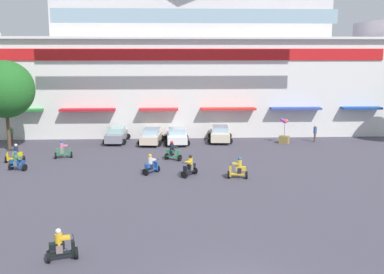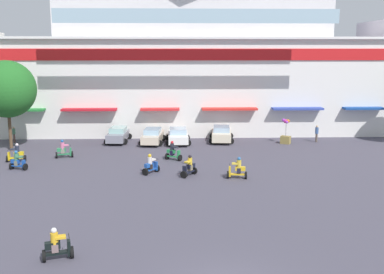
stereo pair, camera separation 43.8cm
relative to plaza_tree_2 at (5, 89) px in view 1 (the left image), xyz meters
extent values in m
plane|color=#474350|center=(16.74, -11.78, -5.52)|extent=(128.00, 128.00, 0.00)
cube|color=silver|center=(16.74, 11.26, -0.53)|extent=(41.80, 12.07, 9.97)
cube|color=silver|center=(16.74, 11.86, 7.54)|extent=(28.57, 10.87, 6.18)
cube|color=red|center=(16.74, 5.16, 2.95)|extent=(38.45, 0.12, 1.15)
cube|color=silver|center=(16.74, 5.12, 4.57)|extent=(41.80, 0.70, 0.24)
cube|color=#257A34|center=(-0.55, 4.67, -2.43)|extent=(4.65, 1.10, 0.20)
cube|color=red|center=(6.20, 4.67, -2.43)|extent=(5.44, 1.10, 0.20)
cube|color=red|center=(13.24, 4.67, -2.43)|extent=(3.90, 1.10, 0.20)
cube|color=red|center=(20.23, 4.67, -2.43)|extent=(5.57, 1.10, 0.20)
cube|color=#2F439F|center=(27.12, 4.67, -2.43)|extent=(5.12, 1.10, 0.20)
cube|color=navy|center=(33.91, 4.67, -2.43)|extent=(4.05, 1.10, 0.20)
cube|color=#99B7C6|center=(16.74, 0.35, 6.31)|extent=(25.14, 0.08, 1.24)
cylinder|color=brown|center=(0.00, 0.00, -3.64)|extent=(0.29, 0.29, 3.76)
ellipsoid|color=#226424|center=(0.00, 0.00, 0.01)|extent=(5.04, 5.14, 5.03)
cube|color=gray|center=(9.14, 3.58, -4.87)|extent=(1.90, 4.55, 0.75)
cube|color=#95C1BB|center=(9.14, 3.58, -4.27)|extent=(1.55, 2.31, 0.45)
cylinder|color=black|center=(8.39, 5.01, -5.22)|extent=(0.61, 0.20, 0.60)
cylinder|color=black|center=(10.05, 4.92, -5.22)|extent=(0.61, 0.20, 0.60)
cylinder|color=black|center=(8.24, 2.24, -5.22)|extent=(0.61, 0.20, 0.60)
cylinder|color=black|center=(9.90, 2.15, -5.22)|extent=(0.61, 0.20, 0.60)
cube|color=beige|center=(12.57, 2.68, -4.89)|extent=(2.09, 4.50, 0.72)
cube|color=#97B9D3|center=(12.57, 2.68, -4.29)|extent=(1.65, 2.31, 0.49)
cylinder|color=black|center=(11.86, 4.11, -5.22)|extent=(0.61, 0.22, 0.60)
cylinder|color=black|center=(13.54, 3.95, -5.22)|extent=(0.61, 0.22, 0.60)
cylinder|color=black|center=(11.60, 1.41, -5.22)|extent=(0.61, 0.22, 0.60)
cylinder|color=black|center=(13.28, 1.25, -5.22)|extent=(0.61, 0.22, 0.60)
cube|color=white|center=(15.01, 2.70, -4.90)|extent=(1.93, 4.37, 0.71)
cube|color=#9BB6CB|center=(15.01, 2.70, -4.29)|extent=(1.63, 2.20, 0.50)
cylinder|color=black|center=(14.07, 4.02, -5.22)|extent=(0.60, 0.18, 0.60)
cylinder|color=black|center=(15.91, 4.06, -5.22)|extent=(0.60, 0.18, 0.60)
cylinder|color=black|center=(14.11, 1.34, -5.22)|extent=(0.60, 0.18, 0.60)
cylinder|color=black|center=(15.96, 1.37, -5.22)|extent=(0.60, 0.18, 0.60)
cube|color=beige|center=(19.32, 3.52, -4.87)|extent=(2.24, 4.59, 0.76)
cube|color=#97B0C9|center=(19.32, 3.52, -4.25)|extent=(1.77, 2.36, 0.47)
cylinder|color=black|center=(18.54, 4.97, -5.22)|extent=(0.61, 0.22, 0.60)
cylinder|color=black|center=(20.36, 4.80, -5.22)|extent=(0.61, 0.22, 0.60)
cylinder|color=black|center=(18.28, 2.23, -5.22)|extent=(0.61, 0.22, 0.60)
cylinder|color=black|center=(20.09, 2.06, -5.22)|extent=(0.61, 0.22, 0.60)
cylinder|color=black|center=(15.14, -4.48, -5.26)|extent=(0.38, 0.52, 0.52)
cylinder|color=black|center=(14.08, -3.88, -5.26)|extent=(0.38, 0.52, 0.52)
cube|color=#248545|center=(14.61, -4.18, -5.20)|extent=(1.08, 0.77, 0.10)
cube|color=#248545|center=(14.42, -4.07, -4.78)|extent=(0.74, 0.60, 0.28)
cube|color=#248545|center=(15.04, -4.42, -5.00)|extent=(0.28, 0.35, 0.72)
cylinder|color=black|center=(15.06, -4.43, -4.44)|extent=(0.29, 0.47, 0.04)
cube|color=black|center=(14.50, -4.12, -4.90)|extent=(0.40, 0.42, 0.36)
cylinder|color=#21242F|center=(14.50, -4.12, -4.43)|extent=(0.44, 0.44, 0.58)
sphere|color=red|center=(14.50, -4.12, -4.03)|extent=(0.25, 0.25, 0.25)
cube|color=#21242F|center=(14.74, -4.25, -4.40)|extent=(0.55, 0.51, 0.10)
cylinder|color=black|center=(13.38, -7.72, -5.26)|extent=(0.49, 0.44, 0.52)
cylinder|color=black|center=(12.59, -8.70, -5.26)|extent=(0.49, 0.44, 0.52)
cube|color=#1F4EA6|center=(12.99, -8.21, -5.20)|extent=(0.91, 1.03, 0.10)
cube|color=#1F4EA6|center=(12.85, -8.38, -4.84)|extent=(0.67, 0.74, 0.28)
cube|color=#1F4EA6|center=(13.30, -7.82, -5.04)|extent=(0.34, 0.31, 0.66)
cylinder|color=black|center=(13.32, -7.80, -4.50)|extent=(0.43, 0.35, 0.04)
cube|color=black|center=(12.91, -8.31, -4.96)|extent=(0.42, 0.42, 0.36)
cylinder|color=silver|center=(12.91, -8.31, -4.52)|extent=(0.45, 0.45, 0.53)
sphere|color=gold|center=(12.91, -8.31, -4.14)|extent=(0.25, 0.25, 0.25)
cube|color=silver|center=(13.08, -8.09, -4.49)|extent=(0.54, 0.56, 0.10)
cylinder|color=black|center=(10.28, -21.78, -5.26)|extent=(0.29, 0.54, 0.52)
cylinder|color=black|center=(9.18, -22.11, -5.26)|extent=(0.29, 0.54, 0.52)
cube|color=black|center=(9.73, -21.95, -5.20)|extent=(1.05, 0.56, 0.10)
cube|color=black|center=(9.53, -22.01, -4.82)|extent=(0.70, 0.47, 0.28)
cube|color=black|center=(10.17, -21.81, -5.03)|extent=(0.23, 0.35, 0.68)
cylinder|color=black|center=(10.20, -21.81, -4.48)|extent=(0.19, 0.51, 0.04)
cube|color=#76605F|center=(9.62, -21.98, -4.94)|extent=(0.36, 0.39, 0.36)
cylinder|color=gold|center=(9.62, -21.98, -4.52)|extent=(0.40, 0.40, 0.48)
sphere|color=silver|center=(9.62, -21.98, -4.17)|extent=(0.25, 0.25, 0.25)
cube|color=gold|center=(9.86, -21.91, -4.50)|extent=(0.52, 0.45, 0.10)
cylinder|color=black|center=(6.06, -2.82, -5.26)|extent=(0.27, 0.54, 0.52)
cylinder|color=black|center=(4.83, -3.15, -5.26)|extent=(0.27, 0.54, 0.52)
cube|color=#277A49|center=(5.45, -2.98, -5.20)|extent=(1.16, 0.56, 0.10)
cube|color=#277A49|center=(5.23, -3.04, -4.82)|extent=(0.77, 0.48, 0.28)
cube|color=#277A49|center=(5.94, -2.85, -5.03)|extent=(0.22, 0.35, 0.68)
cylinder|color=black|center=(5.96, -2.84, -4.48)|extent=(0.17, 0.51, 0.04)
cube|color=slate|center=(5.32, -3.02, -4.94)|extent=(0.35, 0.38, 0.36)
cylinder|color=#D06B91|center=(5.32, -3.02, -4.48)|extent=(0.39, 0.39, 0.57)
sphere|color=#215CA1|center=(5.32, -3.02, -4.08)|extent=(0.25, 0.25, 0.25)
cube|color=#D06B91|center=(5.59, -2.94, -4.45)|extent=(0.51, 0.44, 0.10)
cylinder|color=black|center=(15.35, -9.53, -5.26)|extent=(0.50, 0.43, 0.52)
cylinder|color=black|center=(16.12, -8.50, -5.26)|extent=(0.50, 0.43, 0.52)
cube|color=black|center=(15.74, -9.02, -5.20)|extent=(0.90, 1.08, 0.10)
cube|color=black|center=(15.88, -8.83, -4.79)|extent=(0.67, 0.76, 0.28)
cube|color=black|center=(15.43, -9.43, -5.01)|extent=(0.34, 0.30, 0.71)
cylinder|color=black|center=(15.42, -9.45, -4.45)|extent=(0.44, 0.34, 0.04)
cube|color=#72664F|center=(15.82, -8.91, -4.91)|extent=(0.42, 0.42, 0.36)
cylinder|color=gold|center=(15.82, -8.91, -4.46)|extent=(0.45, 0.45, 0.53)
sphere|color=black|center=(15.82, -8.91, -4.09)|extent=(0.25, 0.25, 0.25)
cube|color=gold|center=(15.65, -9.14, -4.44)|extent=(0.54, 0.56, 0.10)
cylinder|color=black|center=(1.21, -4.32, -5.26)|extent=(0.20, 0.53, 0.52)
cylinder|color=black|center=(2.55, -4.16, -5.26)|extent=(0.20, 0.53, 0.52)
cube|color=gold|center=(1.88, -4.24, -5.20)|extent=(1.21, 0.42, 0.10)
cube|color=gold|center=(2.12, -4.22, -4.84)|extent=(0.78, 0.39, 0.28)
cube|color=gold|center=(1.34, -4.31, -5.04)|extent=(0.18, 0.33, 0.67)
cylinder|color=black|center=(1.32, -4.31, -4.50)|extent=(0.10, 0.52, 0.04)
cube|color=#4B4740|center=(2.01, -4.23, -4.96)|extent=(0.32, 0.35, 0.36)
cylinder|color=#212738|center=(2.01, -4.23, -4.50)|extent=(0.36, 0.36, 0.55)
sphere|color=silver|center=(2.01, -4.23, -4.12)|extent=(0.25, 0.25, 0.25)
cube|color=#212738|center=(1.72, -4.26, -4.48)|extent=(0.48, 0.39, 0.10)
cylinder|color=black|center=(18.46, -9.67, -5.26)|extent=(0.21, 0.53, 0.52)
cylinder|color=black|center=(19.72, -9.83, -5.26)|extent=(0.21, 0.53, 0.52)
cube|color=gold|center=(19.09, -9.75, -5.20)|extent=(1.14, 0.42, 0.10)
cube|color=gold|center=(19.32, -9.78, -4.79)|extent=(0.74, 0.39, 0.28)
cube|color=gold|center=(18.59, -9.68, -5.01)|extent=(0.18, 0.34, 0.71)
cylinder|color=black|center=(18.56, -9.68, -4.45)|extent=(0.10, 0.52, 0.04)
cube|color=#1E1E2D|center=(19.22, -9.76, -4.91)|extent=(0.32, 0.35, 0.36)
cylinder|color=gold|center=(19.22, -9.76, -4.46)|extent=(0.36, 0.36, 0.54)
sphere|color=#2B609A|center=(19.22, -9.76, -4.08)|extent=(0.25, 0.25, 0.25)
cube|color=gold|center=(18.94, -9.73, -4.43)|extent=(0.48, 0.39, 0.10)
cylinder|color=black|center=(3.48, -6.96, -5.26)|extent=(0.28, 0.54, 0.52)
cylinder|color=black|center=(2.36, -6.64, -5.26)|extent=(0.28, 0.54, 0.52)
cube|color=#1948A4|center=(2.92, -6.80, -5.20)|extent=(1.06, 0.55, 0.10)
cube|color=#1948A4|center=(2.72, -6.74, -4.87)|extent=(0.71, 0.47, 0.28)
cube|color=#1948A4|center=(3.37, -6.93, -5.06)|extent=(0.22, 0.35, 0.63)
cylinder|color=black|center=(3.39, -6.94, -4.53)|extent=(0.18, 0.51, 0.04)
cube|color=#6D6E5A|center=(2.81, -6.77, -4.99)|extent=(0.36, 0.38, 0.36)
cylinder|color=#3F7955|center=(2.81, -6.77, -4.54)|extent=(0.40, 0.40, 0.55)
sphere|color=#2961A0|center=(2.81, -6.77, -4.15)|extent=(0.25, 0.25, 0.25)
cube|color=#3F7955|center=(3.06, -6.84, -4.51)|extent=(0.52, 0.45, 0.10)
cylinder|color=brown|center=(28.61, 2.75, -5.09)|extent=(0.22, 0.22, 0.85)
cylinder|color=#395689|center=(28.61, 2.75, -4.36)|extent=(0.35, 0.35, 0.62)
sphere|color=tan|center=(28.61, 2.75, -3.95)|extent=(0.21, 0.21, 0.21)
cylinder|color=brown|center=(-1.00, 3.65, -5.10)|extent=(0.21, 0.21, 0.83)
cylinder|color=#467355|center=(-1.00, 3.65, -4.41)|extent=(0.34, 0.34, 0.54)
sphere|color=tan|center=(-1.00, 3.65, -4.04)|extent=(0.20, 0.20, 0.20)
cube|color=olive|center=(25.40, 2.15, -5.14)|extent=(1.08, 0.98, 0.75)
cylinder|color=#4C4C4C|center=(25.40, 2.15, -4.17)|extent=(0.04, 0.04, 1.20)
sphere|color=orange|center=(25.57, 2.14, -3.31)|extent=(0.33, 0.33, 0.33)
sphere|color=#E63C98|center=(25.40, 2.41, -3.36)|extent=(0.40, 0.40, 0.40)
sphere|color=purple|center=(25.11, 2.12, -3.20)|extent=(0.29, 0.29, 0.29)
sphere|color=purple|center=(25.42, 1.98, -3.39)|extent=(0.29, 0.29, 0.29)
camera|label=1|loc=(14.41, -40.20, 3.34)|focal=42.22mm
camera|label=2|loc=(14.85, -40.22, 3.34)|focal=42.22mm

